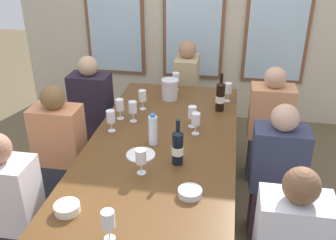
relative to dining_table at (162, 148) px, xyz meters
name	(u,v)px	position (x,y,z in m)	size (l,w,h in m)	color
ground_plane	(163,218)	(0.00, 0.00, -0.67)	(12.00, 12.00, 0.00)	brown
dining_table	(162,148)	(0.00, 0.00, 0.00)	(1.08, 2.26, 0.74)	brown
white_plate_0	(141,155)	(-0.11, -0.23, 0.07)	(0.20, 0.20, 0.01)	white
metal_pitcher	(170,89)	(-0.07, 0.78, 0.16)	(0.16, 0.16, 0.19)	silver
wine_bottle_0	(178,147)	(0.15, -0.28, 0.19)	(0.08, 0.08, 0.32)	black
wine_bottle_1	(220,96)	(0.39, 0.61, 0.20)	(0.08, 0.08, 0.34)	black
tasting_bowl_0	(190,192)	(0.28, -0.61, 0.09)	(0.14, 0.14, 0.04)	white
tasting_bowl_1	(67,208)	(-0.38, -0.87, 0.09)	(0.14, 0.14, 0.05)	white
water_bottle	(153,130)	(-0.06, -0.06, 0.18)	(0.06, 0.06, 0.24)	white
wine_glass_0	(141,157)	(-0.06, -0.44, 0.19)	(0.07, 0.07, 0.17)	white
wine_glass_1	(111,117)	(-0.42, 0.09, 0.18)	(0.07, 0.07, 0.17)	white
wine_glass_2	(108,220)	(-0.08, -1.03, 0.19)	(0.07, 0.07, 0.17)	white
wine_glass_3	(142,97)	(-0.27, 0.53, 0.18)	(0.07, 0.07, 0.17)	white
wine_glass_4	(192,113)	(0.19, 0.27, 0.18)	(0.07, 0.07, 0.17)	white
wine_glass_5	(196,120)	(0.23, 0.15, 0.18)	(0.07, 0.07, 0.17)	white
wine_glass_6	(176,78)	(-0.05, 1.02, 0.18)	(0.07, 0.07, 0.17)	white
wine_glass_7	(120,105)	(-0.41, 0.31, 0.19)	(0.07, 0.07, 0.17)	white
wine_glass_8	(228,89)	(0.45, 0.82, 0.18)	(0.07, 0.07, 0.17)	white
wine_glass_9	(133,108)	(-0.29, 0.28, 0.18)	(0.07, 0.07, 0.17)	white
seated_person_0	(11,215)	(-0.85, -0.73, -0.15)	(0.38, 0.24, 1.11)	#32262C
seated_person_2	(61,153)	(-0.85, 0.03, -0.15)	(0.38, 0.24, 1.11)	#2F363E
seated_person_3	(276,178)	(0.85, -0.03, -0.15)	(0.38, 0.24, 1.11)	#392530
seated_person_4	(92,114)	(-0.85, 0.78, -0.15)	(0.38, 0.24, 1.11)	#30262F
seated_person_5	(269,128)	(0.85, 0.76, -0.15)	(0.38, 0.24, 1.11)	#2D343B
seated_person_6	(186,92)	(0.00, 1.48, -0.15)	(0.24, 0.38, 1.11)	#233143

